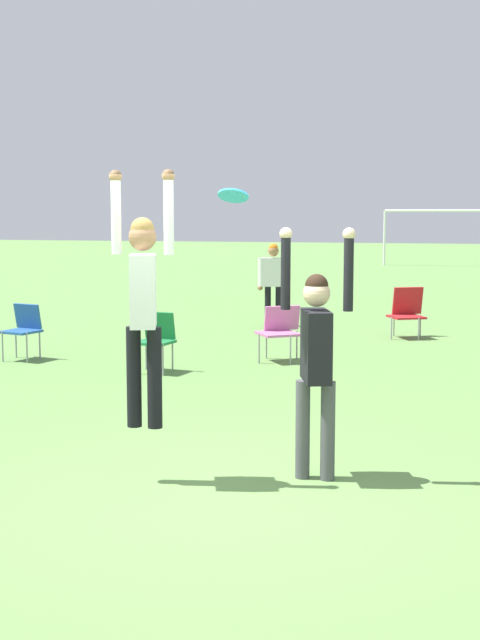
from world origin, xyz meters
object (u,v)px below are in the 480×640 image
Objects in this scene: person_jumping at (143,293)px; camping_chair_4 at (24,326)px; person_defending at (316,348)px; camping_chair_2 at (156,336)px; camping_chair_0 at (280,328)px; camping_chair_5 at (407,310)px; frisbee at (233,196)px; person_spectator_far at (273,277)px.

camping_chair_4 is at bearing 18.08° from person_jumping.
person_defending reaches higher than camping_chair_2.
camping_chair_5 is at bearing -153.07° from camping_chair_0.
camping_chair_5 is (1.41, 9.26, -1.07)m from person_jumping.
camping_chair_0 is at bearing 34.09° from camping_chair_5.
frisbee reaches higher than person_defending.
camping_chair_2 is (-1.46, -1.35, 0.01)m from camping_chair_0.
person_defending is 7.24m from camping_chair_4.
camping_chair_2 is 0.51× the size of person_spectator_far.
person_jumping is 9.42m from camping_chair_5.
camping_chair_4 is (-2.29, 0.47, 0.01)m from camping_chair_2.
person_defending is at bearing 151.04° from camping_chair_4.
frisbee is 5.56m from camping_chair_2.
person_jumping is at bearing -164.54° from frisbee.
person_defending reaches higher than person_spectator_far.
camping_chair_4 is at bearing -151.29° from person_defending.
camping_chair_0 is at bearing -86.66° from person_spectator_far.
frisbee is at bearing -86.60° from person_defending.
camping_chair_0 is (-0.24, 6.22, -1.07)m from person_jumping.
camping_chair_0 is 1.01× the size of camping_chair_4.
person_defending reaches higher than camping_chair_4.
camping_chair_5 is 0.55× the size of person_spectator_far.
person_jumping is 2.46× the size of camping_chair_0.
person_spectator_far is (-1.00, 3.96, 0.48)m from camping_chair_0.
camping_chair_5 reaches higher than camping_chair_0.
frisbee is 7.19m from camping_chair_4.
person_spectator_far is (-2.64, 0.92, 0.48)m from camping_chair_5.
person_spectator_far is (-1.23, 10.18, -0.59)m from person_jumping.
frisbee is 0.30× the size of camping_chair_4.
person_spectator_far is (-2.56, 9.73, -0.14)m from person_defending.
frisbee reaches higher than camping_chair_4.
camping_chair_4 is at bearing 132.30° from frisbee.
frisbee reaches higher than camping_chair_2.
person_defending is 10.06m from person_spectator_far.
camping_chair_4 reaches higher than camping_chair_0.
camping_chair_4 is 5.59m from person_spectator_far.
person_spectator_far is at bearing 176.08° from person_defending.
camping_chair_0 is 1.02× the size of camping_chair_2.
camping_chair_5 is at bearing 85.52° from frisbee.
person_defending is 1.29× the size of person_spectator_far.
camping_chair_2 is at bearing -105.73° from person_spectator_far.
person_defending is at bearing 61.97° from camping_chair_5.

